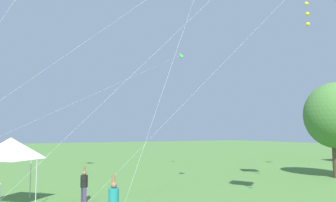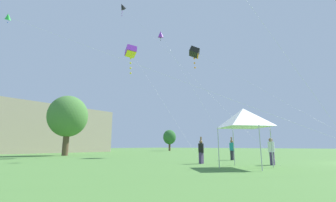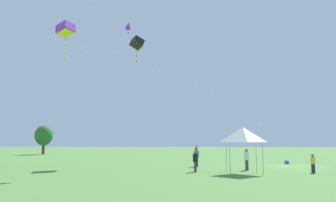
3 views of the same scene
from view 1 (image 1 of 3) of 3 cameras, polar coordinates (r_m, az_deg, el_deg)
name	(u,v)px [view 1 (image 1 of 3)]	position (r m, az deg, el deg)	size (l,w,h in m)	color
tree_far_centre	(335,116)	(32.12, 27.14, -2.28)	(5.49, 4.94, 8.28)	brown
festival_tent	(11,148)	(20.10, -25.72, -7.46)	(2.71, 2.71, 3.63)	#B7B7BC
person_teal_shirt	(114,202)	(14.48, -9.46, -16.90)	(0.44, 0.44, 2.12)	#282833
person_black_shirt	(84,184)	(19.73, -14.41, -13.90)	(0.41, 0.41, 1.98)	#473860
kite_green_diamond_2	(180,56)	(34.42, 2.02, 7.89)	(8.95, 24.52, 12.30)	silver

